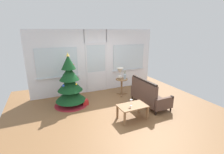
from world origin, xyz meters
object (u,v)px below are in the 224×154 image
at_px(flower_vase, 125,76).
at_px(table_lamp, 120,72).
at_px(settee_sofa, 148,95).
at_px(coffee_table, 133,107).
at_px(side_table, 122,84).
at_px(gift_box, 85,102).
at_px(wine_glass, 131,101).
at_px(christmas_tree, 70,86).

bearing_deg(flower_vase, table_lamp, 147.99).
distance_m(settee_sofa, table_lamp, 1.45).
bearing_deg(settee_sofa, coffee_table, -148.60).
relative_size(side_table, flower_vase, 1.90).
distance_m(flower_vase, gift_box, 1.82).
bearing_deg(wine_glass, flower_vase, 67.60).
height_order(coffee_table, gift_box, coffee_table).
xyz_separation_m(side_table, wine_glass, (-0.61, -1.79, 0.10)).
relative_size(christmas_tree, flower_vase, 5.22).
height_order(settee_sofa, side_table, settee_sofa).
xyz_separation_m(flower_vase, wine_glass, (-0.71, -1.73, -0.21)).
bearing_deg(christmas_tree, coffee_table, -48.88).
xyz_separation_m(christmas_tree, flower_vase, (2.13, 0.05, 0.11)).
height_order(wine_glass, gift_box, wine_glass).
bearing_deg(coffee_table, gift_box, 124.36).
bearing_deg(gift_box, settee_sofa, -24.85).
xyz_separation_m(flower_vase, coffee_table, (-0.66, -1.73, -0.42)).
distance_m(side_table, coffee_table, 1.88).
bearing_deg(side_table, flower_vase, -30.96).
bearing_deg(wine_glass, gift_box, 122.77).
height_order(christmas_tree, settee_sofa, christmas_tree).
relative_size(christmas_tree, table_lamp, 4.15).
distance_m(christmas_tree, side_table, 2.04).
bearing_deg(side_table, gift_box, -168.98).
xyz_separation_m(table_lamp, flower_vase, (0.16, -0.10, -0.17)).
height_order(christmas_tree, side_table, christmas_tree).
relative_size(christmas_tree, coffee_table, 2.15).
height_order(settee_sofa, flower_vase, flower_vase).
distance_m(table_lamp, gift_box, 1.77).
distance_m(settee_sofa, coffee_table, 1.11).
relative_size(table_lamp, coffee_table, 0.52).
height_order(settee_sofa, coffee_table, settee_sofa).
xyz_separation_m(christmas_tree, table_lamp, (1.97, 0.15, 0.28)).
relative_size(side_table, wine_glass, 3.41).
bearing_deg(coffee_table, flower_vase, 69.19).
xyz_separation_m(christmas_tree, settee_sofa, (2.41, -1.11, -0.30)).
bearing_deg(gift_box, table_lamp, 12.90).
bearing_deg(table_lamp, flower_vase, -32.01).
height_order(table_lamp, coffee_table, table_lamp).
height_order(side_table, flower_vase, flower_vase).
bearing_deg(wine_glass, christmas_tree, 129.94).
xyz_separation_m(table_lamp, coffee_table, (-0.50, -1.83, -0.59)).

